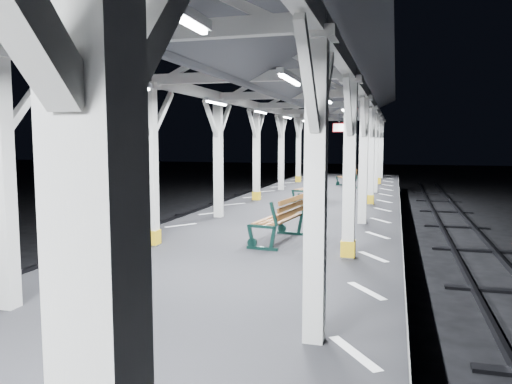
% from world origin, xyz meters
% --- Properties ---
extents(ground, '(120.00, 120.00, 0.00)m').
position_xyz_m(ground, '(0.00, 0.00, 0.00)').
color(ground, black).
rests_on(ground, ground).
extents(platform, '(6.00, 50.00, 1.00)m').
position_xyz_m(platform, '(0.00, 0.00, 0.50)').
color(platform, black).
rests_on(platform, ground).
extents(hazard_stripes_left, '(1.00, 48.00, 0.01)m').
position_xyz_m(hazard_stripes_left, '(-2.45, 0.00, 1.00)').
color(hazard_stripes_left, silver).
rests_on(hazard_stripes_left, platform).
extents(hazard_stripes_right, '(1.00, 48.00, 0.01)m').
position_xyz_m(hazard_stripes_right, '(2.45, 0.00, 1.00)').
color(hazard_stripes_right, silver).
rests_on(hazard_stripes_right, platform).
extents(canopy, '(5.40, 49.00, 4.65)m').
position_xyz_m(canopy, '(0.00, -0.02, 4.56)').
color(canopy, beige).
rests_on(canopy, platform).
extents(bench_mid, '(0.90, 1.89, 0.99)m').
position_xyz_m(bench_mid, '(0.51, 3.06, 1.53)').
color(bench_mid, black).
rests_on(bench_mid, platform).
extents(bench_far, '(1.00, 1.86, 0.96)m').
position_xyz_m(bench_far, '(-0.00, 10.17, 1.51)').
color(bench_far, black).
rests_on(bench_far, platform).
extents(bench_extra, '(1.12, 1.69, 0.86)m').
position_xyz_m(bench_extra, '(0.69, 16.24, 1.46)').
color(bench_extra, black).
rests_on(bench_extra, platform).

